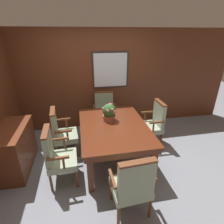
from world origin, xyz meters
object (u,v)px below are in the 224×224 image
Objects in this scene: dining_table at (113,129)px; chair_left_far at (61,131)px; chair_left_near at (57,155)px; sideboard_cabinet at (15,149)px; chair_head_far at (104,110)px; potted_plant at (109,112)px; chair_right_far at (153,122)px; chair_head_near at (133,185)px.

dining_table is 1.07m from chair_left_far.
chair_left_near is 0.93m from sideboard_cabinet.
potted_plant is (-0.05, -0.99, 0.39)m from chair_head_far.
chair_left_far is (0.02, 0.77, 0.00)m from chair_left_near.
chair_head_far is 2.15m from sideboard_cabinet.
chair_left_far is at bearing -88.99° from chair_right_far.
chair_left_near is 1.00× the size of chair_right_far.
potted_plant is at bearing -91.27° from chair_head_near.
sideboard_cabinet is (-0.81, -0.30, -0.11)m from chair_left_far.
chair_left_far is 0.92× the size of sideboard_cabinet.
sideboard_cabinet is (-1.81, -1.15, -0.11)m from chair_head_far.
chair_head_near reaches higher than sideboard_cabinet.
chair_left_near is 1.00× the size of chair_head_near.
chair_right_far is at bearing -34.81° from chair_head_far.
chair_left_far is 1.98m from chair_right_far.
chair_right_far is 0.92× the size of sideboard_cabinet.
chair_left_far is 1.04m from potted_plant.
dining_table is 4.88× the size of potted_plant.
chair_left_near is at bearing -30.82° from sideboard_cabinet.
chair_head_near reaches higher than dining_table.
chair_left_near is at bearing -116.52° from chair_head_far.
chair_head_far is 1.00× the size of chair_head_near.
sideboard_cabinet is (-1.76, -0.16, -0.51)m from potted_plant.
chair_head_far is at bearing -130.04° from chair_right_far.
potted_plant reaches higher than chair_head_near.
chair_head_far and chair_head_near have the same top height.
dining_table is at bearing -1.78° from sideboard_cabinet.
dining_table is 1.73× the size of chair_head_far.
chair_head_far is 2.45m from chair_head_near.
sideboard_cabinet is (-0.79, 0.47, -0.11)m from chair_left_near.
sideboard_cabinet is at bearing -38.78° from chair_head_near.
chair_left_near is 1.22m from potted_plant.
sideboard_cabinet is at bearing -174.84° from potted_plant.
chair_right_far is (2.00, 0.79, 0.00)m from chair_left_near.
chair_left_far is 2.83× the size of potted_plant.
chair_right_far is at bearing -70.52° from chair_left_near.
potted_plant is (0.97, 0.63, 0.39)m from chair_left_near.
chair_head_near is at bearing -130.81° from chair_left_near.
dining_table is at bearing -84.57° from chair_head_far.
chair_head_far is at bearing 87.23° from potted_plant.
chair_head_near is 2.83× the size of potted_plant.
chair_head_near and chair_left_far have the same top height.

